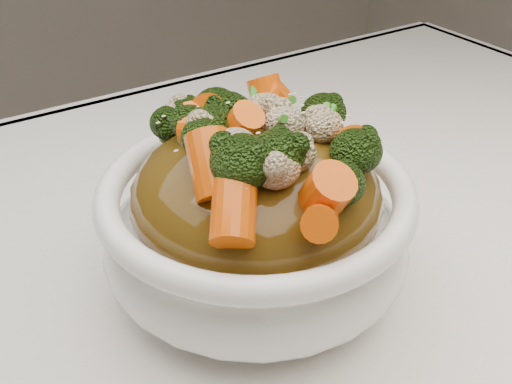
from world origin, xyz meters
TOP-DOWN VIEW (x-y plane):
  - tablecloth at (0.00, 0.00)m, footprint 1.20×0.80m
  - bowl at (-0.02, -0.01)m, footprint 0.27×0.27m
  - sauce_base at (-0.02, -0.01)m, footprint 0.22×0.22m
  - carrots at (-0.02, -0.01)m, footprint 0.22×0.22m
  - broccoli at (-0.02, -0.01)m, footprint 0.22×0.22m
  - cauliflower at (-0.02, -0.01)m, footprint 0.22×0.22m
  - scallions at (-0.02, -0.01)m, footprint 0.16×0.16m
  - sesame_seeds at (-0.02, -0.01)m, footprint 0.19×0.19m

SIDE VIEW (x-z plane):
  - tablecloth at x=0.00m, z-range 0.71..0.75m
  - bowl at x=-0.02m, z-range 0.75..0.84m
  - sauce_base at x=-0.02m, z-range 0.78..0.88m
  - cauliflower at x=-0.02m, z-range 0.88..0.92m
  - broccoli at x=-0.02m, z-range 0.87..0.92m
  - carrots at x=-0.02m, z-range 0.87..0.93m
  - scallions at x=-0.02m, z-range 0.89..0.91m
  - sesame_seeds at x=-0.02m, z-range 0.90..0.91m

